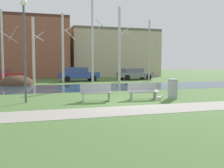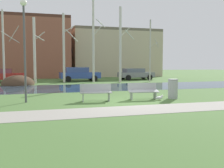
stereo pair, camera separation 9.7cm
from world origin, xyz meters
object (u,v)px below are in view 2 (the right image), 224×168
object	(u,v)px
parked_sedan_second_blue	(79,74)
bench_right	(143,90)
bench_left	(96,92)
streetlamp	(24,33)
parked_van_nearest_red	(2,75)
seagull	(159,98)
parked_hatch_third_grey	(135,74)
trash_bin	(173,88)

from	to	relation	value
parked_sedan_second_blue	bench_right	bearing A→B (deg)	-86.60
parked_sedan_second_blue	bench_left	bearing A→B (deg)	-95.91
streetlamp	parked_van_nearest_red	xyz separation A→B (m)	(-3.05, 15.66, -2.59)
bench_left	parked_sedan_second_blue	world-z (taller)	parked_sedan_second_blue
seagull	streetlamp	size ratio (longest dim) A/B	0.09
seagull	parked_sedan_second_blue	size ratio (longest dim) A/B	0.10
bench_left	seagull	bearing A→B (deg)	-9.81
bench_left	parked_van_nearest_red	bearing A→B (deg)	111.68
bench_left	parked_hatch_third_grey	bearing A→B (deg)	62.26
seagull	streetlamp	bearing A→B (deg)	170.52
streetlamp	seagull	bearing A→B (deg)	-9.48
parked_van_nearest_red	bench_left	bearing A→B (deg)	-68.32
bench_right	trash_bin	xyz separation A→B (m)	(1.67, -0.21, 0.08)
seagull	parked_sedan_second_blue	xyz separation A→B (m)	(-1.63, 16.43, 0.68)
bench_left	bench_right	distance (m)	2.58
bench_left	seagull	xyz separation A→B (m)	(3.28, -0.57, -0.34)
trash_bin	parked_sedan_second_blue	distance (m)	16.29
bench_left	seagull	world-z (taller)	bench_left
bench_right	seagull	world-z (taller)	bench_right
trash_bin	parked_hatch_third_grey	bearing A→B (deg)	75.11
bench_right	streetlamp	bearing A→B (deg)	174.77
streetlamp	bench_left	bearing A→B (deg)	-9.16
parked_sedan_second_blue	trash_bin	bearing A→B (deg)	-80.77
bench_left	trash_bin	xyz separation A→B (m)	(4.26, -0.21, 0.08)
seagull	bench_left	bearing A→B (deg)	170.19
streetlamp	parked_sedan_second_blue	bearing A→B (deg)	71.80
parked_van_nearest_red	parked_hatch_third_grey	world-z (taller)	parked_van_nearest_red
bench_right	streetlamp	world-z (taller)	streetlamp
streetlamp	parked_hatch_third_grey	world-z (taller)	streetlamp
parked_van_nearest_red	parked_hatch_third_grey	bearing A→B (deg)	1.46
bench_left	parked_van_nearest_red	xyz separation A→B (m)	(-6.44, 16.21, 0.29)
trash_bin	parked_sedan_second_blue	size ratio (longest dim) A/B	0.24
seagull	parked_van_nearest_red	size ratio (longest dim) A/B	0.10
parked_van_nearest_red	trash_bin	bearing A→B (deg)	-56.91
bench_right	parked_sedan_second_blue	bearing A→B (deg)	93.40
parked_van_nearest_red	streetlamp	bearing A→B (deg)	-78.98
bench_right	trash_bin	distance (m)	1.69
parked_van_nearest_red	parked_sedan_second_blue	size ratio (longest dim) A/B	1.05
seagull	parked_van_nearest_red	distance (m)	19.40
streetlamp	parked_sedan_second_blue	world-z (taller)	streetlamp
bench_left	bench_right	bearing A→B (deg)	0.00
streetlamp	parked_sedan_second_blue	distance (m)	16.32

